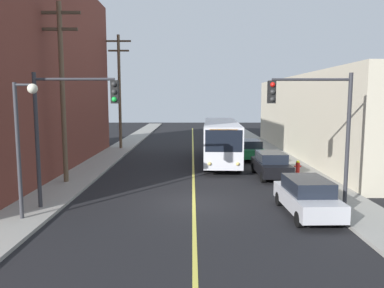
{
  "coord_description": "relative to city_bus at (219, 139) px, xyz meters",
  "views": [
    {
      "loc": [
        -0.09,
        -17.4,
        5.02
      ],
      "look_at": [
        0.0,
        7.03,
        2.0
      ],
      "focal_mm": 34.55,
      "sensor_mm": 36.0,
      "label": 1
    }
  ],
  "objects": [
    {
      "name": "parked_car_green",
      "position": [
        2.51,
        1.19,
        -0.98
      ],
      "size": [
        1.89,
        4.43,
        1.62
      ],
      "color": "#196038",
      "rests_on": "ground"
    },
    {
      "name": "traffic_signal_left_corner",
      "position": [
        -7.61,
        -12.9,
        2.49
      ],
      "size": [
        3.75,
        0.48,
        6.0
      ],
      "color": "#2D2D33",
      "rests_on": "sidewalk_left"
    },
    {
      "name": "parked_car_silver",
      "position": [
        2.66,
        -13.63,
        -0.98
      ],
      "size": [
        1.92,
        4.45,
        1.62
      ],
      "color": "#B7B7BC",
      "rests_on": "ground"
    },
    {
      "name": "sidewalk_right",
      "position": [
        5.05,
        -1.7,
        -1.74
      ],
      "size": [
        2.5,
        90.0,
        0.15
      ],
      "primitive_type": "cube",
      "color": "gray",
      "rests_on": "ground"
    },
    {
      "name": "ground_plane",
      "position": [
        -2.2,
        -11.7,
        -1.82
      ],
      "size": [
        120.0,
        120.0,
        0.0
      ],
      "primitive_type": "plane",
      "color": "black"
    },
    {
      "name": "building_right_warehouse",
      "position": [
        12.29,
        3.05,
        1.64
      ],
      "size": [
        12.0,
        27.84,
        6.93
      ],
      "color": "beige",
      "rests_on": "ground"
    },
    {
      "name": "parked_car_black",
      "position": [
        2.75,
        -5.87,
        -0.98
      ],
      "size": [
        1.88,
        4.43,
        1.62
      ],
      "color": "black",
      "rests_on": "ground"
    },
    {
      "name": "fire_hydrant",
      "position": [
        4.65,
        -5.28,
        -1.23
      ],
      "size": [
        0.44,
        0.26,
        0.84
      ],
      "color": "red",
      "rests_on": "sidewalk_right"
    },
    {
      "name": "lane_stripe_center",
      "position": [
        -2.2,
        3.3,
        -1.81
      ],
      "size": [
        0.16,
        60.0,
        0.01
      ],
      "primitive_type": "cube",
      "color": "#D8CC4C",
      "rests_on": "ground"
    },
    {
      "name": "city_bus",
      "position": [
        0.0,
        0.0,
        0.0
      ],
      "size": [
        3.12,
        12.24,
        3.2
      ],
      "color": "silver",
      "rests_on": "ground"
    },
    {
      "name": "utility_pole_near",
      "position": [
        -9.72,
        -7.74,
        3.96
      ],
      "size": [
        2.4,
        0.28,
        10.24
      ],
      "color": "brown",
      "rests_on": "sidewalk_left"
    },
    {
      "name": "street_lamp_left",
      "position": [
        -9.03,
        -14.49,
        1.92
      ],
      "size": [
        0.98,
        0.4,
        5.5
      ],
      "color": "#38383D",
      "rests_on": "sidewalk_left"
    },
    {
      "name": "utility_pole_mid",
      "position": [
        -9.35,
        7.15,
        4.31
      ],
      "size": [
        2.4,
        0.28,
        10.93
      ],
      "color": "brown",
      "rests_on": "sidewalk_left"
    },
    {
      "name": "traffic_signal_right_corner",
      "position": [
        3.21,
        -12.57,
        2.49
      ],
      "size": [
        3.75,
        0.48,
        6.0
      ],
      "color": "#2D2D33",
      "rests_on": "sidewalk_right"
    },
    {
      "name": "sidewalk_left",
      "position": [
        -9.45,
        -1.7,
        -1.74
      ],
      "size": [
        2.5,
        90.0,
        0.15
      ],
      "primitive_type": "cube",
      "color": "gray",
      "rests_on": "ground"
    }
  ]
}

